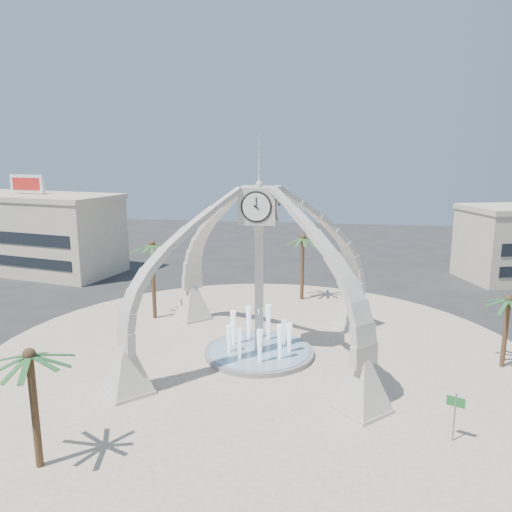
# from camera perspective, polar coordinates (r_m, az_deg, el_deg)

# --- Properties ---
(ground) EXTENTS (140.00, 140.00, 0.00)m
(ground) POSITION_cam_1_polar(r_m,az_deg,el_deg) (37.29, 0.35, -11.28)
(ground) COLOR #282828
(ground) RESTS_ON ground
(plaza) EXTENTS (40.00, 40.00, 0.06)m
(plaza) POSITION_cam_1_polar(r_m,az_deg,el_deg) (37.28, 0.35, -11.24)
(plaza) COLOR beige
(plaza) RESTS_ON ground
(clock_tower) EXTENTS (17.94, 17.94, 16.30)m
(clock_tower) POSITION_cam_1_polar(r_m,az_deg,el_deg) (35.25, 0.36, -1.53)
(clock_tower) COLOR beige
(clock_tower) RESTS_ON ground
(fountain) EXTENTS (8.00, 8.00, 3.62)m
(fountain) POSITION_cam_1_polar(r_m,az_deg,el_deg) (37.18, 0.35, -10.87)
(fountain) COLOR gray
(fountain) RESTS_ON ground
(building_nw) EXTENTS (23.75, 13.73, 11.90)m
(building_nw) POSITION_cam_1_polar(r_m,az_deg,el_deg) (67.88, -24.26, 2.49)
(building_nw) COLOR beige
(building_nw) RESTS_ON ground
(palm_east) EXTENTS (4.04, 4.04, 5.57)m
(palm_east) POSITION_cam_1_polar(r_m,az_deg,el_deg) (37.77, 26.92, -4.51)
(palm_east) COLOR brown
(palm_east) RESTS_ON ground
(palm_west) EXTENTS (5.05, 5.05, 7.50)m
(palm_west) POSITION_cam_1_polar(r_m,az_deg,el_deg) (44.25, -11.82, 1.19)
(palm_west) COLOR brown
(palm_west) RESTS_ON ground
(palm_north) EXTENTS (4.28, 4.28, 7.13)m
(palm_north) POSITION_cam_1_polar(r_m,az_deg,el_deg) (49.29, 5.38, 2.02)
(palm_north) COLOR brown
(palm_north) RESTS_ON ground
(palm_south) EXTENTS (4.81, 4.81, 6.39)m
(palm_south) POSITION_cam_1_polar(r_m,az_deg,el_deg) (25.11, -24.49, -10.42)
(palm_south) COLOR brown
(palm_south) RESTS_ON ground
(street_sign) EXTENTS (0.90, 0.42, 2.66)m
(street_sign) POSITION_cam_1_polar(r_m,az_deg,el_deg) (28.34, 21.81, -15.79)
(street_sign) COLOR slate
(street_sign) RESTS_ON ground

